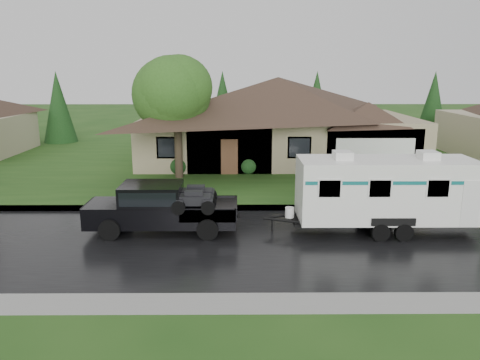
# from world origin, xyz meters

# --- Properties ---
(ground) EXTENTS (140.00, 140.00, 0.00)m
(ground) POSITION_xyz_m (0.00, 0.00, 0.00)
(ground) COLOR #224A17
(ground) RESTS_ON ground
(road) EXTENTS (140.00, 8.00, 0.01)m
(road) POSITION_xyz_m (0.00, -2.00, 0.01)
(road) COLOR black
(road) RESTS_ON ground
(curb) EXTENTS (140.00, 0.50, 0.15)m
(curb) POSITION_xyz_m (0.00, 2.25, 0.07)
(curb) COLOR gray
(curb) RESTS_ON ground
(lawn) EXTENTS (140.00, 26.00, 0.15)m
(lawn) POSITION_xyz_m (0.00, 15.00, 0.07)
(lawn) COLOR #224A17
(lawn) RESTS_ON ground
(house_main) EXTENTS (19.44, 10.80, 6.90)m
(house_main) POSITION_xyz_m (2.29, 13.84, 3.59)
(house_main) COLOR tan
(house_main) RESTS_ON lawn
(tree_left_green) EXTENTS (4.23, 4.23, 7.00)m
(tree_left_green) POSITION_xyz_m (-4.13, 8.15, 5.01)
(tree_left_green) COLOR #382B1E
(tree_left_green) RESTS_ON lawn
(shrub_row) EXTENTS (13.60, 1.00, 1.00)m
(shrub_row) POSITION_xyz_m (2.00, 9.30, 0.65)
(shrub_row) COLOR #143814
(shrub_row) RESTS_ON lawn
(pickup_truck) EXTENTS (5.78, 2.20, 1.93)m
(pickup_truck) POSITION_xyz_m (-3.83, -0.72, 1.03)
(pickup_truck) COLOR black
(pickup_truck) RESTS_ON ground
(travel_trailer) EXTENTS (7.12, 2.50, 3.20)m
(travel_trailer) POSITION_xyz_m (4.97, -0.72, 1.70)
(travel_trailer) COLOR white
(travel_trailer) RESTS_ON ground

